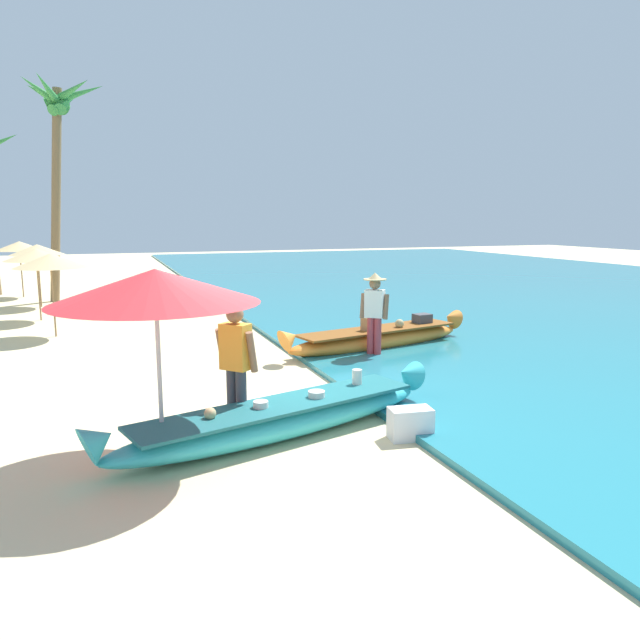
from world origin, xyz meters
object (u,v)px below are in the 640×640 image
Objects in this scene: boat_cyan_foreground at (280,418)px; person_vendor_hatted at (375,309)px; patio_umbrella_large at (155,287)px; palm_tree_mid_cluster at (58,121)px; person_tourist_customer at (236,362)px; cooler_box at (410,424)px; boat_orange_midground at (378,338)px.

boat_cyan_foreground is 2.82× the size of person_vendor_hatted.
patio_umbrella_large is 15.03m from palm_tree_mid_cluster.
cooler_box is at bearing -26.04° from person_tourist_customer.
person_vendor_hatted is at bearing -61.78° from palm_tree_mid_cluster.
palm_tree_mid_cluster is at bearing 118.22° from person_vendor_hatted.
palm_tree_mid_cluster is at bearing 101.68° from boat_cyan_foreground.
boat_cyan_foreground is 1.04× the size of boat_orange_midground.
palm_tree_mid_cluster is 16.51m from cooler_box.
cooler_box is (-1.41, -4.01, -0.78)m from person_vendor_hatted.
palm_tree_mid_cluster reaches higher than person_vendor_hatted.
person_tourist_customer is (-3.78, -3.71, 0.67)m from boat_orange_midground.
boat_cyan_foreground is 1.62m from cooler_box.
cooler_box is at bearing -22.26° from boat_cyan_foreground.
person_vendor_hatted reaches higher than boat_orange_midground.
boat_cyan_foreground is at bearing -130.51° from person_vendor_hatted.
patio_umbrella_large reaches higher than person_tourist_customer.
person_vendor_hatted is at bearing 49.49° from boat_cyan_foreground.
cooler_box is at bearing -111.27° from boat_orange_midground.
person_vendor_hatted is 1.02× the size of person_tourist_customer.
person_vendor_hatted is 5.71m from patio_umbrella_large.
boat_cyan_foreground is 2.08× the size of patio_umbrella_large.
palm_tree_mid_cluster reaches higher than person_tourist_customer.
boat_orange_midground reaches higher than cooler_box.
palm_tree_mid_cluster is at bearing 114.85° from cooler_box.
person_vendor_hatted is (-0.41, -0.66, 0.71)m from boat_orange_midground.
person_vendor_hatted is at bearing 39.37° from patio_umbrella_large.
boat_orange_midground is 2.78× the size of person_tourist_customer.
boat_cyan_foreground is at bearing -36.54° from person_tourist_customer.
person_tourist_customer is at bearing -79.89° from palm_tree_mid_cluster.
boat_orange_midground reaches higher than boat_cyan_foreground.
person_tourist_customer is at bearing 162.20° from cooler_box.
boat_orange_midground is at bearing 50.77° from boat_cyan_foreground.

